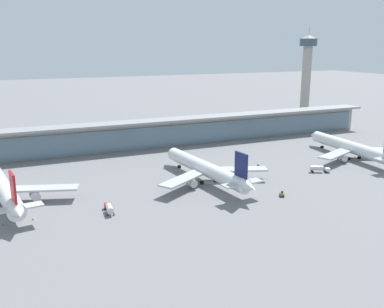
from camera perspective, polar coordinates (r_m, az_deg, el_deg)
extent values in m
plane|color=slate|center=(174.03, 2.30, -3.85)|extent=(1200.00, 1200.00, 0.00)
cylinder|color=white|center=(165.12, -24.01, -4.14)|extent=(13.36, 55.31, 5.80)
cone|color=white|center=(137.20, -22.23, -7.38)|extent=(6.06, 7.04, 5.22)
cube|color=#B7BABF|center=(162.53, -19.36, -4.36)|extent=(25.77, 13.84, 0.70)
cylinder|color=silver|center=(162.07, -20.29, -5.24)|extent=(3.75, 4.60, 3.20)
cube|color=red|center=(139.69, -22.86, -4.08)|extent=(1.66, 7.03, 9.01)
cube|color=#B7BABF|center=(140.84, -22.53, -6.72)|extent=(16.46, 6.57, 0.50)
cylinder|color=black|center=(164.17, -22.58, -5.87)|extent=(1.38, 1.55, 1.40)
cylinder|color=white|center=(174.38, 1.71, -1.91)|extent=(11.95, 55.33, 5.80)
cone|color=white|center=(199.42, -2.82, 0.17)|extent=(6.24, 5.83, 5.69)
cone|color=white|center=(151.13, 7.66, -4.41)|extent=(5.91, 6.93, 5.22)
cube|color=black|center=(196.31, -2.38, 0.25)|extent=(4.59, 2.88, 0.70)
cube|color=#B7BABF|center=(164.43, -1.06, -3.30)|extent=(24.54, 18.83, 0.70)
cube|color=#B7BABF|center=(177.42, 6.01, -2.04)|extent=(25.72, 14.40, 0.70)
cylinder|color=silver|center=(165.98, -0.06, -3.85)|extent=(3.65, 4.54, 3.20)
cylinder|color=silver|center=(175.85, 5.31, -2.86)|extent=(3.65, 4.54, 3.20)
cube|color=#141E51|center=(152.91, 6.60, -1.47)|extent=(1.48, 7.04, 9.01)
cube|color=#B7BABF|center=(154.06, 6.75, -3.89)|extent=(16.40, 6.17, 0.50)
cylinder|color=black|center=(171.76, 1.32, -3.85)|extent=(1.35, 1.53, 1.40)
cylinder|color=black|center=(175.04, 3.11, -3.51)|extent=(1.35, 1.53, 1.40)
cylinder|color=black|center=(194.00, -1.73, -1.70)|extent=(1.35, 1.53, 1.40)
cylinder|color=white|center=(224.24, 20.49, 0.86)|extent=(8.92, 55.27, 5.80)
cone|color=white|center=(246.87, 16.01, 2.40)|extent=(5.97, 5.54, 5.69)
cube|color=black|center=(244.07, 16.48, 2.47)|extent=(4.48, 2.64, 0.70)
cube|color=#B7BABF|center=(212.79, 18.79, 0.03)|extent=(25.54, 15.58, 0.70)
cube|color=#B7BABF|center=(229.22, 23.66, 0.58)|extent=(24.95, 17.81, 0.70)
cylinder|color=silver|center=(214.72, 19.47, -0.45)|extent=(3.44, 4.38, 3.20)
cylinder|color=silver|center=(227.20, 23.16, -0.01)|extent=(3.44, 4.38, 3.20)
cylinder|color=black|center=(221.09, 20.26, -0.58)|extent=(1.28, 1.47, 1.40)
cylinder|color=black|center=(225.26, 21.50, -0.43)|extent=(1.28, 1.47, 1.40)
cylinder|color=black|center=(241.80, 17.02, 0.91)|extent=(1.28, 1.47, 1.40)
cube|color=olive|center=(161.99, 11.96, -5.24)|extent=(2.80, 3.16, 0.90)
cube|color=black|center=(161.44, 11.97, -5.01)|extent=(0.97, 0.97, 0.70)
cylinder|color=black|center=(163.03, 11.69, -5.26)|extent=(0.73, 0.91, 0.90)
cylinder|color=black|center=(163.10, 12.19, -5.28)|extent=(0.73, 0.91, 0.90)
cylinder|color=black|center=(161.18, 11.71, -5.49)|extent=(0.73, 0.91, 0.90)
cylinder|color=black|center=(161.25, 12.21, -5.51)|extent=(0.73, 0.91, 0.90)
cube|color=#B21E1E|center=(194.96, 8.88, -1.73)|extent=(3.10, 2.20, 0.90)
cube|color=black|center=(194.52, 8.83, -1.51)|extent=(0.86, 0.86, 0.70)
cylinder|color=black|center=(196.24, 8.91, -1.76)|extent=(0.94, 0.51, 0.90)
cylinder|color=black|center=(195.34, 9.22, -1.84)|extent=(0.94, 0.51, 0.90)
cylinder|color=black|center=(194.83, 8.53, -1.86)|extent=(0.94, 0.51, 0.90)
cylinder|color=black|center=(193.93, 8.84, -1.95)|extent=(0.94, 0.51, 0.90)
cube|color=silver|center=(196.67, 17.68, -2.02)|extent=(2.83, 3.02, 1.50)
cylinder|color=silver|center=(195.19, 16.35, -1.82)|extent=(5.96, 4.29, 2.10)
cylinder|color=black|center=(197.63, 17.32, -2.13)|extent=(0.93, 0.64, 0.90)
cylinder|color=black|center=(195.59, 17.49, -2.32)|extent=(0.93, 0.64, 0.90)
cylinder|color=black|center=(196.14, 15.71, -2.14)|extent=(0.93, 0.64, 0.90)
cylinder|color=black|center=(194.09, 15.87, -2.32)|extent=(0.93, 0.64, 0.90)
cube|color=#B21E1E|center=(149.56, -11.21, -6.75)|extent=(2.59, 2.23, 1.50)
cylinder|color=silver|center=(144.86, -10.98, -7.16)|extent=(2.64, 5.78, 2.10)
cylinder|color=black|center=(148.85, -11.57, -7.19)|extent=(0.37, 0.92, 0.90)
cylinder|color=black|center=(149.07, -10.72, -7.11)|extent=(0.37, 0.92, 0.90)
cylinder|color=black|center=(143.58, -11.30, -8.00)|extent=(0.37, 0.92, 0.90)
cylinder|color=black|center=(143.81, -10.42, -7.91)|extent=(0.37, 0.92, 0.90)
cube|color=#9E998E|center=(234.49, -5.15, 2.66)|extent=(274.84, 8.00, 14.00)
cube|color=slate|center=(230.65, -4.80, 2.30)|extent=(269.35, 0.50, 11.20)
cube|color=gray|center=(231.20, -5.03, 4.42)|extent=(280.34, 12.80, 1.20)
cylinder|color=#9E998E|center=(317.72, 14.98, 8.94)|extent=(6.40, 6.40, 53.74)
cylinder|color=#384C5B|center=(316.52, 15.33, 14.23)|extent=(12.00, 12.00, 5.00)
cone|color=#9E998E|center=(316.56, 15.38, 14.90)|extent=(10.20, 10.20, 2.40)
cylinder|color=#99999E|center=(316.65, 15.42, 15.57)|extent=(0.36, 0.36, 5.00)
cone|color=orange|center=(146.66, -23.94, -8.57)|extent=(0.44, 0.44, 0.70)
cube|color=black|center=(146.78, -23.93, -8.68)|extent=(0.62, 0.62, 0.04)
cone|color=orange|center=(147.20, -20.55, -8.14)|extent=(0.44, 0.44, 0.70)
cube|color=black|center=(147.32, -20.54, -8.26)|extent=(0.62, 0.62, 0.04)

